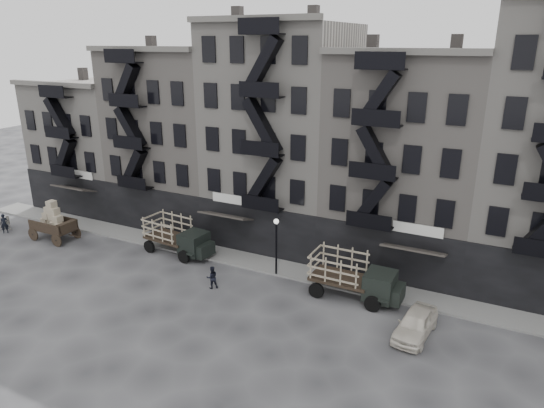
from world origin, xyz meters
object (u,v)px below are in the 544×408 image
at_px(stake_truck_west, 177,234).
at_px(pedestrian_mid, 212,277).
at_px(wagon, 52,218).
at_px(pedestrian_west, 4,224).
at_px(horse, 3,222).
at_px(stake_truck_east, 354,274).
at_px(car_east, 415,324).

xyz_separation_m(stake_truck_west, pedestrian_mid, (5.51, -3.54, -0.85)).
distance_m(wagon, pedestrian_west, 5.13).
bearing_deg(stake_truck_west, wagon, -162.32).
xyz_separation_m(wagon, pedestrian_mid, (16.50, -1.17, -1.08)).
relative_size(stake_truck_west, pedestrian_west, 3.49).
relative_size(horse, pedestrian_west, 1.01).
bearing_deg(pedestrian_west, horse, 103.02).
xyz_separation_m(stake_truck_east, pedestrian_mid, (-8.79, -3.05, -0.90)).
height_order(pedestrian_west, pedestrian_mid, pedestrian_west).
xyz_separation_m(horse, car_east, (35.43, -0.10, 0.00)).
height_order(car_east, pedestrian_west, pedestrian_west).
bearing_deg(pedestrian_mid, car_east, 137.80).
bearing_deg(car_east, horse, -173.74).
distance_m(stake_truck_east, pedestrian_mid, 9.35).
distance_m(horse, car_east, 35.43).
bearing_deg(pedestrian_west, stake_truck_west, -40.22).
height_order(stake_truck_west, stake_truck_east, stake_truck_east).
relative_size(horse, car_east, 0.40).
bearing_deg(horse, stake_truck_east, -101.23).
bearing_deg(stake_truck_east, car_east, -29.02).
bearing_deg(wagon, stake_truck_east, 4.82).
relative_size(stake_truck_east, pedestrian_west, 3.52).
bearing_deg(stake_truck_west, pedestrian_mid, -27.17).
distance_m(horse, pedestrian_mid, 22.18).
bearing_deg(stake_truck_west, pedestrian_west, -162.88).
xyz_separation_m(wagon, pedestrian_west, (-4.94, -0.90, -1.02)).
bearing_deg(pedestrian_mid, horse, -45.99).
bearing_deg(stake_truck_east, wagon, -175.16).
height_order(wagon, stake_truck_east, wagon).
bearing_deg(pedestrian_west, car_east, -51.43).
relative_size(horse, wagon, 0.44).
distance_m(stake_truck_west, pedestrian_west, 16.28).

